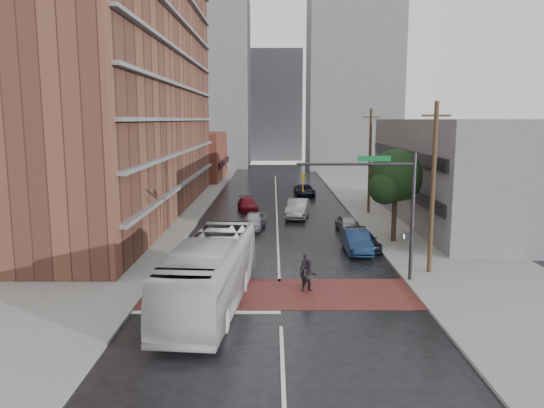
{
  "coord_description": "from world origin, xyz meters",
  "views": [
    {
      "loc": [
        -0.35,
        -26.08,
        8.99
      ],
      "look_at": [
        -0.42,
        8.21,
        3.5
      ],
      "focal_mm": 35.0,
      "sensor_mm": 36.0,
      "label": 1
    }
  ],
  "objects_px": {
    "car_travel_c": "(248,204)",
    "suv_travel": "(305,190)",
    "transit_bus": "(211,273)",
    "car_parked_far": "(348,224)",
    "pedestrian_b": "(309,276)",
    "car_travel_b": "(298,209)",
    "car_parked_mid": "(363,240)",
    "car_travel_a": "(254,221)",
    "car_parked_near": "(357,242)",
    "pedestrian_a": "(306,270)"
  },
  "relations": [
    {
      "from": "car_parked_near",
      "to": "transit_bus",
      "type": "bearing_deg",
      "value": -130.55
    },
    {
      "from": "car_travel_a",
      "to": "car_parked_near",
      "type": "height_order",
      "value": "car_parked_near"
    },
    {
      "from": "transit_bus",
      "to": "car_travel_c",
      "type": "bearing_deg",
      "value": 94.15
    },
    {
      "from": "car_travel_c",
      "to": "suv_travel",
      "type": "height_order",
      "value": "suv_travel"
    },
    {
      "from": "pedestrian_a",
      "to": "suv_travel",
      "type": "distance_m",
      "value": 34.63
    },
    {
      "from": "pedestrian_a",
      "to": "car_parked_near",
      "type": "relative_size",
      "value": 0.41
    },
    {
      "from": "pedestrian_b",
      "to": "car_travel_b",
      "type": "height_order",
      "value": "car_travel_b"
    },
    {
      "from": "transit_bus",
      "to": "car_parked_near",
      "type": "xyz_separation_m",
      "value": [
        8.72,
        10.55,
        -0.92
      ]
    },
    {
      "from": "car_travel_b",
      "to": "car_parked_far",
      "type": "xyz_separation_m",
      "value": [
        3.78,
        -6.04,
        -0.21
      ]
    },
    {
      "from": "suv_travel",
      "to": "car_parked_mid",
      "type": "height_order",
      "value": "suv_travel"
    },
    {
      "from": "car_travel_b",
      "to": "car_parked_mid",
      "type": "distance_m",
      "value": 12.51
    },
    {
      "from": "car_travel_c",
      "to": "car_parked_far",
      "type": "height_order",
      "value": "car_parked_far"
    },
    {
      "from": "car_travel_a",
      "to": "car_parked_near",
      "type": "distance_m",
      "value": 10.68
    },
    {
      "from": "pedestrian_b",
      "to": "car_travel_c",
      "type": "distance_m",
      "value": 25.54
    },
    {
      "from": "car_parked_near",
      "to": "car_parked_far",
      "type": "distance_m",
      "value": 6.87
    },
    {
      "from": "car_parked_near",
      "to": "car_parked_mid",
      "type": "distance_m",
      "value": 1.24
    },
    {
      "from": "transit_bus",
      "to": "car_travel_a",
      "type": "xyz_separation_m",
      "value": [
        1.41,
        18.32,
        -0.97
      ]
    },
    {
      "from": "pedestrian_a",
      "to": "car_parked_near",
      "type": "distance_m",
      "value": 8.54
    },
    {
      "from": "pedestrian_a",
      "to": "car_parked_mid",
      "type": "distance_m",
      "value": 9.77
    },
    {
      "from": "car_travel_b",
      "to": "car_parked_mid",
      "type": "relative_size",
      "value": 1.23
    },
    {
      "from": "car_travel_b",
      "to": "car_parked_near",
      "type": "relative_size",
      "value": 1.14
    },
    {
      "from": "car_parked_near",
      "to": "car_parked_far",
      "type": "xyz_separation_m",
      "value": [
        0.34,
        6.86,
        -0.1
      ]
    },
    {
      "from": "car_travel_a",
      "to": "car_parked_far",
      "type": "distance_m",
      "value": 7.71
    },
    {
      "from": "pedestrian_a",
      "to": "car_parked_near",
      "type": "bearing_deg",
      "value": 86.71
    },
    {
      "from": "suv_travel",
      "to": "car_parked_mid",
      "type": "bearing_deg",
      "value": -87.48
    },
    {
      "from": "pedestrian_a",
      "to": "pedestrian_b",
      "type": "distance_m",
      "value": 0.77
    },
    {
      "from": "car_parked_near",
      "to": "car_parked_far",
      "type": "height_order",
      "value": "car_parked_near"
    },
    {
      "from": "car_travel_b",
      "to": "suv_travel",
      "type": "distance_m",
      "value": 14.17
    },
    {
      "from": "transit_bus",
      "to": "pedestrian_a",
      "type": "height_order",
      "value": "transit_bus"
    },
    {
      "from": "transit_bus",
      "to": "suv_travel",
      "type": "relative_size",
      "value": 2.49
    },
    {
      "from": "car_travel_b",
      "to": "pedestrian_a",
      "type": "bearing_deg",
      "value": -82.34
    },
    {
      "from": "pedestrian_b",
      "to": "car_travel_c",
      "type": "bearing_deg",
      "value": 87.2
    },
    {
      "from": "car_parked_mid",
      "to": "transit_bus",
      "type": "bearing_deg",
      "value": -135.86
    },
    {
      "from": "pedestrian_b",
      "to": "suv_travel",
      "type": "bearing_deg",
      "value": 74.22
    },
    {
      "from": "car_travel_c",
      "to": "car_parked_near",
      "type": "height_order",
      "value": "car_parked_near"
    },
    {
      "from": "transit_bus",
      "to": "car_travel_b",
      "type": "xyz_separation_m",
      "value": [
        5.28,
        23.45,
        -0.82
      ]
    },
    {
      "from": "transit_bus",
      "to": "car_parked_far",
      "type": "bearing_deg",
      "value": 67.64
    },
    {
      "from": "pedestrian_a",
      "to": "car_parked_mid",
      "type": "bearing_deg",
      "value": 86.4
    },
    {
      "from": "car_parked_far",
      "to": "pedestrian_b",
      "type": "bearing_deg",
      "value": -111.07
    },
    {
      "from": "car_travel_a",
      "to": "suv_travel",
      "type": "bearing_deg",
      "value": 82.1
    },
    {
      "from": "pedestrian_b",
      "to": "car_travel_b",
      "type": "xyz_separation_m",
      "value": [
        0.37,
        21.23,
        0.01
      ]
    },
    {
      "from": "pedestrian_a",
      "to": "car_parked_mid",
      "type": "xyz_separation_m",
      "value": [
        4.55,
        8.64,
        -0.33
      ]
    },
    {
      "from": "pedestrian_a",
      "to": "car_parked_far",
      "type": "distance_m",
      "value": 15.06
    },
    {
      "from": "pedestrian_b",
      "to": "car_travel_a",
      "type": "relative_size",
      "value": 0.41
    },
    {
      "from": "car_travel_b",
      "to": "car_parked_far",
      "type": "relative_size",
      "value": 1.36
    },
    {
      "from": "pedestrian_a",
      "to": "car_travel_c",
      "type": "relative_size",
      "value": 0.44
    },
    {
      "from": "car_parked_mid",
      "to": "car_parked_far",
      "type": "xyz_separation_m",
      "value": [
        -0.27,
        5.79,
        0.04
      ]
    },
    {
      "from": "pedestrian_b",
      "to": "car_travel_c",
      "type": "relative_size",
      "value": 0.39
    },
    {
      "from": "car_travel_b",
      "to": "car_parked_far",
      "type": "bearing_deg",
      "value": -48.92
    },
    {
      "from": "car_travel_a",
      "to": "car_parked_near",
      "type": "bearing_deg",
      "value": -39.12
    }
  ]
}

